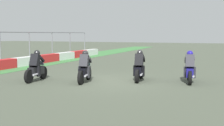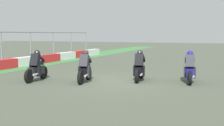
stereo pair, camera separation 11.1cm
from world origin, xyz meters
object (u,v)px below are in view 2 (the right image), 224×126
Objects in this scene: rider_lane_a at (190,70)px; rider_lane_b at (139,68)px; rider_lane_c at (85,69)px; rider_lane_d at (36,68)px.

rider_lane_a is 1.00× the size of rider_lane_b.
rider_lane_c is at bearing 101.98° from rider_lane_a.
rider_lane_b and rider_lane_d have the same top height.
rider_lane_a is at bearing -89.17° from rider_lane_b.
rider_lane_c is 2.44m from rider_lane_d.
rider_lane_b is at bearing 90.70° from rider_lane_a.
rider_lane_b is at bearing -71.62° from rider_lane_c.
rider_lane_b is 1.00× the size of rider_lane_d.
rider_lane_b is 2.67m from rider_lane_c.
rider_lane_d is at bearing 99.81° from rider_lane_a.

